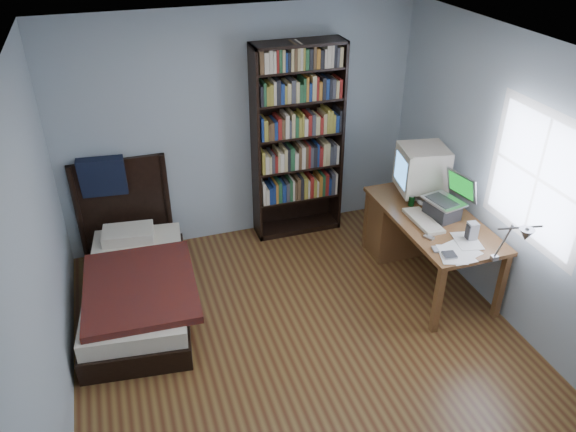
# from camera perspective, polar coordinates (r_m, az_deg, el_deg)

# --- Properties ---
(room) EXTENTS (4.20, 4.24, 2.50)m
(room) POSITION_cam_1_polar(r_m,az_deg,el_deg) (4.20, 2.50, -1.28)
(room) COLOR #562E19
(room) RESTS_ON ground
(desk) EXTENTS (0.75, 1.53, 0.73)m
(desk) POSITION_cam_1_polar(r_m,az_deg,el_deg) (6.00, 12.11, -0.70)
(desk) COLOR brown
(desk) RESTS_ON floor
(crt_monitor) EXTENTS (0.54, 0.50, 0.53)m
(crt_monitor) POSITION_cam_1_polar(r_m,az_deg,el_deg) (5.76, 13.31, 4.74)
(crt_monitor) COLOR beige
(crt_monitor) RESTS_ON desk
(laptop) EXTENTS (0.42, 0.41, 0.44)m
(laptop) POSITION_cam_1_polar(r_m,az_deg,el_deg) (5.50, 15.62, 1.01)
(laptop) COLOR #2D2D30
(laptop) RESTS_ON desk
(desk_lamp) EXTENTS (0.22, 0.49, 0.58)m
(desk_lamp) POSITION_cam_1_polar(r_m,az_deg,el_deg) (4.55, 22.62, -1.94)
(desk_lamp) COLOR #99999E
(desk_lamp) RESTS_ON desk
(keyboard) EXTENTS (0.20, 0.48, 0.05)m
(keyboard) POSITION_cam_1_polar(r_m,az_deg,el_deg) (5.42, 13.58, -0.47)
(keyboard) COLOR beige
(keyboard) RESTS_ON desk
(speaker) EXTENTS (0.09, 0.09, 0.17)m
(speaker) POSITION_cam_1_polar(r_m,az_deg,el_deg) (5.24, 18.19, -1.47)
(speaker) COLOR gray
(speaker) RESTS_ON desk
(soda_can) EXTENTS (0.06, 0.06, 0.11)m
(soda_can) POSITION_cam_1_polar(r_m,az_deg,el_deg) (5.65, 12.44, 1.53)
(soda_can) COLOR black
(soda_can) RESTS_ON desk
(mouse) EXTENTS (0.06, 0.11, 0.04)m
(mouse) POSITION_cam_1_polar(r_m,az_deg,el_deg) (5.72, 13.30, 1.34)
(mouse) COLOR silver
(mouse) RESTS_ON desk
(phone_silver) EXTENTS (0.09, 0.11, 0.02)m
(phone_silver) POSITION_cam_1_polar(r_m,az_deg,el_deg) (5.19, 14.12, -2.11)
(phone_silver) COLOR #ACACB0
(phone_silver) RESTS_ON desk
(phone_grey) EXTENTS (0.06, 0.10, 0.02)m
(phone_grey) POSITION_cam_1_polar(r_m,az_deg,el_deg) (5.04, 14.73, -3.30)
(phone_grey) COLOR gray
(phone_grey) RESTS_ON desk
(external_drive) EXTENTS (0.12, 0.12, 0.02)m
(external_drive) POSITION_cam_1_polar(r_m,az_deg,el_deg) (4.99, 16.08, -3.86)
(external_drive) COLOR gray
(external_drive) RESTS_ON desk
(bookshelf) EXTENTS (0.97, 0.30, 2.15)m
(bookshelf) POSITION_cam_1_polar(r_m,az_deg,el_deg) (6.06, 1.00, 7.45)
(bookshelf) COLOR black
(bookshelf) RESTS_ON floor
(bed) EXTENTS (1.11, 2.03, 1.16)m
(bed) POSITION_cam_1_polar(r_m,az_deg,el_deg) (5.50, -15.24, -6.28)
(bed) COLOR black
(bed) RESTS_ON floor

